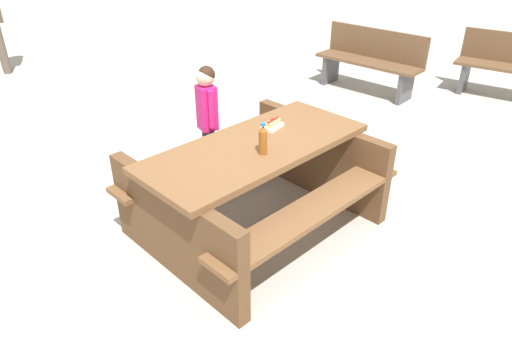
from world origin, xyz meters
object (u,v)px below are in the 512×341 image
Objects in this scene: soda_bottle at (263,140)px; park_bench_near at (370,59)px; picnic_table at (256,179)px; child_in_coat at (207,108)px; hotdog_tray at (273,125)px.

soda_bottle is 0.15× the size of park_bench_near.
picnic_table is 0.44m from soda_bottle.
picnic_table is at bearing -152.19° from park_bench_near.
child_in_coat is at bearing 79.75° from soda_bottle.
child_in_coat is (-0.13, 0.80, -0.09)m from hotdog_tray.
park_bench_near reaches higher than picnic_table.
park_bench_near is at bearing 27.68° from hotdog_tray.
picnic_table is at bearing 71.66° from soda_bottle.
child_in_coat reaches higher than soda_bottle.
hotdog_tray is 0.19× the size of child_in_coat.
child_in_coat reaches higher than picnic_table.
picnic_table is 1.00m from child_in_coat.
park_bench_near is at bearing 29.48° from soda_bottle.
child_in_coat reaches higher than hotdog_tray.
picnic_table is 3.66m from park_bench_near.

